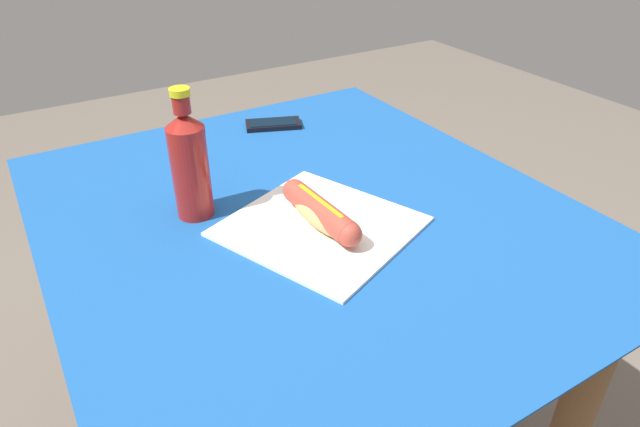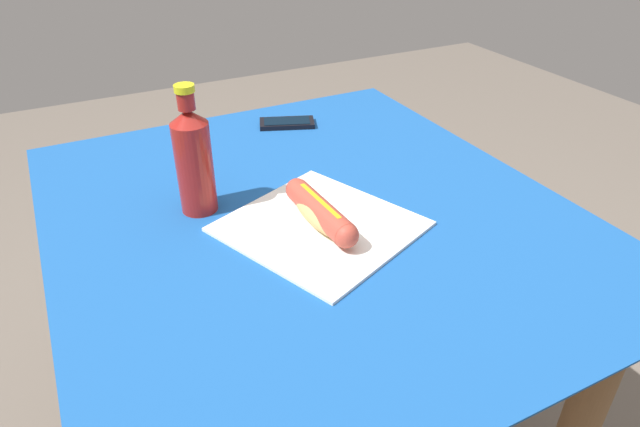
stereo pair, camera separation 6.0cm
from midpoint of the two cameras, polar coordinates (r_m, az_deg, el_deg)
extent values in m
cylinder|color=brown|center=(1.52, -19.06, -8.11)|extent=(0.07, 0.07, 0.72)
cylinder|color=brown|center=(1.70, 4.66, -1.53)|extent=(0.07, 0.07, 0.72)
cube|color=brown|center=(1.05, 0.66, -0.60)|extent=(1.00, 0.87, 0.03)
cube|color=#19519E|center=(1.04, 0.67, 0.20)|extent=(1.06, 0.93, 0.00)
cube|color=white|center=(0.98, 1.74, -1.37)|extent=(0.39, 0.38, 0.01)
ellipsoid|color=tan|center=(0.97, 1.77, -0.05)|extent=(0.17, 0.06, 0.05)
cylinder|color=#B24233|center=(0.97, 1.77, 0.23)|extent=(0.18, 0.05, 0.04)
sphere|color=#B24233|center=(0.91, 4.61, -2.31)|extent=(0.04, 0.04, 0.04)
sphere|color=#B24233|center=(1.03, -0.72, 2.46)|extent=(0.04, 0.04, 0.04)
cube|color=yellow|center=(0.96, 1.79, 1.23)|extent=(0.13, 0.01, 0.00)
cube|color=black|center=(1.39, -2.19, 9.29)|extent=(0.11, 0.15, 0.01)
cube|color=black|center=(1.39, -2.19, 9.53)|extent=(0.09, 0.12, 0.00)
cylinder|color=maroon|center=(1.02, -11.15, 4.59)|extent=(0.07, 0.07, 0.17)
cone|color=maroon|center=(0.98, -11.75, 9.75)|extent=(0.07, 0.07, 0.03)
cylinder|color=maroon|center=(0.97, -11.94, 11.30)|extent=(0.03, 0.03, 0.03)
cylinder|color=yellow|center=(0.96, -12.08, 12.50)|extent=(0.03, 0.03, 0.01)
camera|label=1|loc=(0.03, -88.23, 1.11)|focal=31.01mm
camera|label=2|loc=(0.03, 91.77, -1.11)|focal=31.01mm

